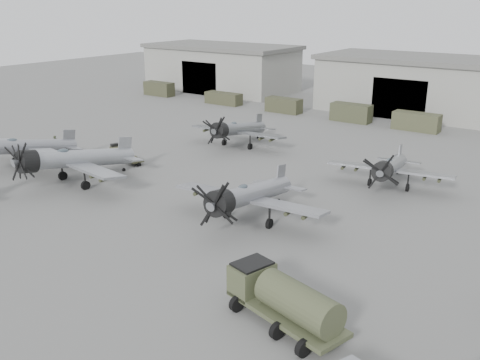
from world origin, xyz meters
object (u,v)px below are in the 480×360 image
(aircraft_mid_0, at_px, (19,147))
(fuel_tanker, at_px, (285,298))
(aircraft_far_0, at_px, (236,129))
(ground_crew, at_px, (56,143))
(aircraft_mid_1, at_px, (70,160))
(tug_trailer, at_px, (122,154))
(aircraft_mid_2, at_px, (247,196))
(aircraft_far_1, at_px, (390,167))

(aircraft_mid_0, height_order, fuel_tanker, aircraft_mid_0)
(aircraft_far_0, relative_size, ground_crew, 6.68)
(aircraft_mid_1, height_order, tug_trailer, aircraft_mid_1)
(tug_trailer, bearing_deg, aircraft_mid_2, -0.22)
(aircraft_mid_1, bearing_deg, aircraft_far_1, 41.28)
(aircraft_mid_1, relative_size, tug_trailer, 2.20)
(aircraft_mid_2, xyz_separation_m, fuel_tanker, (9.63, -10.20, -0.72))
(aircraft_mid_2, bearing_deg, aircraft_far_0, 123.74)
(fuel_tanker, bearing_deg, tug_trailer, 166.56)
(aircraft_far_0, bearing_deg, fuel_tanker, -54.04)
(aircraft_mid_1, xyz_separation_m, tug_trailer, (-3.10, 9.20, -2.05))
(aircraft_mid_1, bearing_deg, aircraft_mid_2, 14.02)
(aircraft_mid_2, xyz_separation_m, aircraft_far_1, (6.06, 14.53, -0.24))
(aircraft_far_0, height_order, fuel_tanker, aircraft_far_0)
(aircraft_mid_2, bearing_deg, ground_crew, 167.16)
(aircraft_mid_0, bearing_deg, aircraft_mid_1, 9.34)
(aircraft_far_0, xyz_separation_m, aircraft_far_1, (20.30, -3.61, -0.10))
(aircraft_mid_0, distance_m, aircraft_mid_1, 8.75)
(aircraft_far_1, relative_size, ground_crew, 6.42)
(aircraft_mid_2, height_order, aircraft_far_0, aircraft_mid_2)
(aircraft_mid_1, distance_m, aircraft_far_0, 20.80)
(aircraft_mid_0, relative_size, ground_crew, 6.92)
(tug_trailer, bearing_deg, aircraft_far_0, 72.22)
(fuel_tanker, bearing_deg, aircraft_mid_0, -177.37)
(aircraft_far_0, relative_size, tug_trailer, 1.92)
(aircraft_far_1, xyz_separation_m, fuel_tanker, (3.58, -24.73, -0.49))
(aircraft_mid_2, distance_m, aircraft_far_0, 23.07)
(ground_crew, bearing_deg, aircraft_far_0, -43.44)
(fuel_tanker, height_order, tug_trailer, fuel_tanker)
(aircraft_far_0, distance_m, aircraft_far_1, 20.62)
(aircraft_mid_0, bearing_deg, aircraft_mid_2, 14.60)
(aircraft_mid_2, distance_m, tug_trailer, 23.28)
(aircraft_mid_1, relative_size, aircraft_far_0, 1.14)
(fuel_tanker, relative_size, tug_trailer, 1.22)
(aircraft_far_0, bearing_deg, aircraft_mid_0, -128.09)
(aircraft_mid_0, height_order, aircraft_mid_2, aircraft_mid_2)
(aircraft_far_0, bearing_deg, ground_crew, -144.33)
(aircraft_far_1, relative_size, fuel_tanker, 1.51)
(tug_trailer, height_order, ground_crew, ground_crew)
(aircraft_mid_2, relative_size, ground_crew, 7.10)
(tug_trailer, distance_m, ground_crew, 8.87)
(aircraft_mid_0, distance_m, aircraft_far_0, 24.16)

